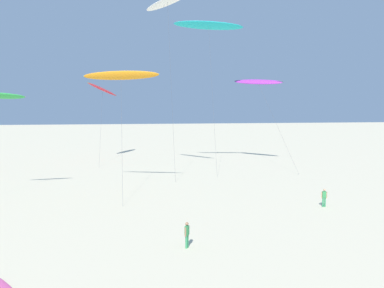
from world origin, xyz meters
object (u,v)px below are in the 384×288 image
(flying_kite_0, at_px, (167,2))
(person_foreground_walker, at_px, (324,197))
(person_near_left, at_px, (187,234))
(flying_kite_3, at_px, (121,75))
(flying_kite_5, at_px, (209,25))
(flying_kite_4, at_px, (258,82))
(flying_kite_1, at_px, (103,89))

(flying_kite_0, bearing_deg, person_foreground_walker, -50.01)
(person_foreground_walker, bearing_deg, person_near_left, -147.26)
(flying_kite_3, bearing_deg, flying_kite_5, 47.61)
(flying_kite_0, height_order, flying_kite_4, flying_kite_0)
(flying_kite_4, bearing_deg, flying_kite_3, -140.60)
(flying_kite_4, distance_m, person_near_left, 35.86)
(flying_kite_5, bearing_deg, flying_kite_3, -132.39)
(flying_kite_1, distance_m, person_near_left, 41.02)
(flying_kite_0, xyz_separation_m, person_foreground_walker, (12.28, -14.64, -19.17))
(person_foreground_walker, height_order, person_near_left, person_near_left)
(flying_kite_1, relative_size, flying_kite_4, 0.98)
(flying_kite_0, distance_m, flying_kite_4, 17.83)
(flying_kite_5, bearing_deg, person_near_left, -101.97)
(flying_kite_5, relative_size, person_near_left, 11.81)
(flying_kite_4, height_order, flying_kite_5, flying_kite_5)
(flying_kite_4, relative_size, person_foreground_walker, 7.70)
(flying_kite_1, bearing_deg, person_foreground_walker, -55.59)
(flying_kite_0, relative_size, person_foreground_walker, 13.11)
(flying_kite_5, distance_m, person_near_left, 33.73)
(person_near_left, bearing_deg, flying_kite_1, 102.18)
(flying_kite_3, bearing_deg, flying_kite_0, 51.20)
(flying_kite_3, bearing_deg, person_near_left, -74.48)
(flying_kite_3, relative_size, flying_kite_4, 0.98)
(flying_kite_3, distance_m, person_near_left, 20.18)
(flying_kite_3, relative_size, flying_kite_5, 0.63)
(flying_kite_5, distance_m, person_foreground_walker, 27.49)
(flying_kite_0, height_order, flying_kite_1, flying_kite_0)
(flying_kite_3, xyz_separation_m, person_foreground_walker, (17.28, -8.41, -10.60))
(flying_kite_1, distance_m, flying_kite_3, 22.71)
(flying_kite_3, distance_m, person_foreground_walker, 21.95)
(flying_kite_3, xyz_separation_m, flying_kite_4, (18.11, 14.88, 0.13))
(flying_kite_4, relative_size, flying_kite_5, 0.64)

